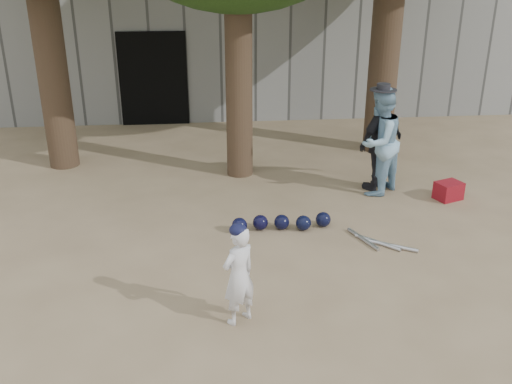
{
  "coord_description": "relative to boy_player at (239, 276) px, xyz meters",
  "views": [
    {
      "loc": [
        -0.05,
        -5.87,
        3.83
      ],
      "look_at": [
        0.6,
        1.0,
        0.95
      ],
      "focal_mm": 40.0,
      "sensor_mm": 36.0,
      "label": 1
    }
  ],
  "objects": [
    {
      "name": "ground",
      "position": [
        -0.27,
        0.48,
        -0.59
      ],
      "size": [
        70.0,
        70.0,
        0.0
      ],
      "primitive_type": "plane",
      "color": "#937C5E",
      "rests_on": "ground"
    },
    {
      "name": "boy_player",
      "position": [
        0.0,
        0.0,
        0.0
      ],
      "size": [
        0.51,
        0.48,
        1.18
      ],
      "primitive_type": "imported",
      "rotation": [
        0.0,
        0.0,
        3.78
      ],
      "color": "silver",
      "rests_on": "ground"
    },
    {
      "name": "spectator_blue",
      "position": [
        2.6,
        3.54,
        0.33
      ],
      "size": [
        1.12,
        1.12,
        1.83
      ],
      "primitive_type": "imported",
      "rotation": [
        0.0,
        0.0,
        3.89
      ],
      "color": "#84B0CC",
      "rests_on": "ground"
    },
    {
      "name": "spectator_dark",
      "position": [
        2.69,
        3.71,
        0.27
      ],
      "size": [
        1.07,
        0.91,
        1.72
      ],
      "primitive_type": "imported",
      "rotation": [
        0.0,
        0.0,
        3.73
      ],
      "color": "black",
      "rests_on": "ground"
    },
    {
      "name": "red_bag",
      "position": [
        3.75,
        3.14,
        -0.44
      ],
      "size": [
        0.51,
        0.45,
        0.3
      ],
      "primitive_type": "cube",
      "rotation": [
        0.0,
        0.0,
        0.37
      ],
      "color": "maroon",
      "rests_on": "ground"
    },
    {
      "name": "back_building",
      "position": [
        -0.27,
        10.82,
        0.91
      ],
      "size": [
        16.0,
        5.24,
        3.0
      ],
      "color": "gray",
      "rests_on": "ground"
    },
    {
      "name": "helmet_row",
      "position": [
        0.79,
        2.26,
        -0.47
      ],
      "size": [
        1.51,
        0.32,
        0.23
      ],
      "color": "black",
      "rests_on": "ground"
    },
    {
      "name": "bat_pile",
      "position": [
        2.1,
        1.65,
        -0.56
      ],
      "size": [
        0.84,
        0.8,
        0.06
      ],
      "color": "#B7B8BF",
      "rests_on": "ground"
    }
  ]
}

